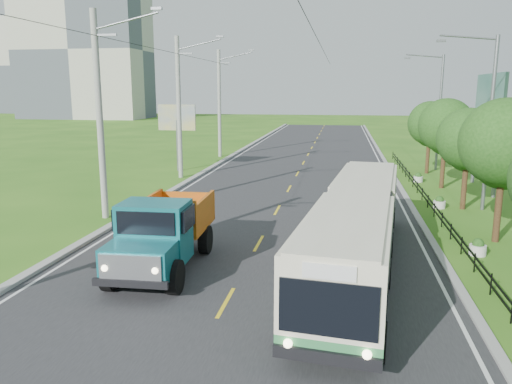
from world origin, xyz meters
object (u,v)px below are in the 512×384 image
(pole_far, at_px, (220,103))
(pole_mid, at_px, (179,107))
(tree_fourth, at_px, (468,142))
(tree_back, at_px, (430,126))
(planter_far, at_px, (418,178))
(tree_fifth, at_px, (446,129))
(streetlight_mid, at_px, (487,117))
(planter_mid, at_px, (439,203))
(pole_near, at_px, (100,115))
(bus, at_px, (358,225))
(dump_truck, at_px, (163,228))
(planter_near, at_px, (478,248))
(streetlight_far, at_px, (438,108))
(billboard_left, at_px, (177,122))
(billboard_right, at_px, (489,105))
(tree_third, at_px, (505,147))

(pole_far, bearing_deg, pole_mid, -90.00)
(pole_mid, bearing_deg, tree_fourth, -20.74)
(tree_back, bearing_deg, planter_far, -106.88)
(planter_far, bearing_deg, pole_far, 146.88)
(tree_fifth, height_order, streetlight_mid, streetlight_mid)
(streetlight_mid, bearing_deg, planter_mid, -180.00)
(tree_fifth, distance_m, streetlight_mid, 6.28)
(pole_near, bearing_deg, tree_fifth, 31.59)
(pole_mid, xyz_separation_m, tree_fifth, (18.12, -0.86, -1.24))
(planter_far, bearing_deg, bus, -104.17)
(planter_far, xyz_separation_m, dump_truck, (-11.44, -19.48, 1.20))
(planter_near, bearing_deg, streetlight_far, 84.70)
(streetlight_mid, bearing_deg, planter_far, 104.32)
(tree_back, distance_m, streetlight_mid, 12.23)
(billboard_left, distance_m, billboard_right, 22.21)
(tree_third, bearing_deg, billboard_right, 78.36)
(bus, bearing_deg, pole_mid, 131.13)
(tree_fourth, height_order, bus, tree_fourth)
(tree_third, height_order, tree_back, tree_third)
(pole_mid, distance_m, planter_near, 23.08)
(streetlight_mid, height_order, planter_mid, streetlight_mid)
(pole_mid, height_order, planter_mid, pole_mid)
(pole_far, xyz_separation_m, planter_far, (16.86, -11.00, -4.81))
(tree_third, distance_m, planter_mid, 7.04)
(pole_mid, distance_m, tree_back, 18.89)
(pole_near, relative_size, tree_fourth, 1.85)
(bus, bearing_deg, tree_fourth, 67.34)
(pole_near, bearing_deg, bus, -24.53)
(planter_mid, relative_size, dump_truck, 0.11)
(billboard_left, bearing_deg, planter_mid, -28.92)
(pole_near, xyz_separation_m, billboard_right, (20.56, 11.00, 0.25))
(planter_far, bearing_deg, tree_fifth, -55.95)
(pole_mid, bearing_deg, pole_far, 90.00)
(pole_near, xyz_separation_m, streetlight_mid, (18.90, 5.00, -0.19))
(tree_fifth, relative_size, planter_far, 8.66)
(streetlight_mid, bearing_deg, tree_fourth, 169.85)
(tree_fifth, xyz_separation_m, planter_mid, (-1.26, -6.14, -3.57))
(pole_far, bearing_deg, streetlight_far, -14.81)
(planter_far, relative_size, dump_truck, 0.11)
(pole_near, xyz_separation_m, planter_near, (16.86, -3.00, -4.81))
(planter_mid, xyz_separation_m, dump_truck, (-11.44, -11.48, 1.20))
(tree_fourth, height_order, dump_truck, tree_fourth)
(pole_near, height_order, dump_truck, pole_near)
(planter_near, relative_size, bus, 0.05)
(pole_near, bearing_deg, pole_mid, 90.00)
(planter_near, bearing_deg, dump_truck, -163.06)
(pole_far, xyz_separation_m, billboard_right, (20.56, -13.00, 0.25))
(tree_back, bearing_deg, tree_fifth, -90.00)
(billboard_left, bearing_deg, dump_truck, -72.79)
(pole_far, relative_size, tree_fifth, 1.72)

